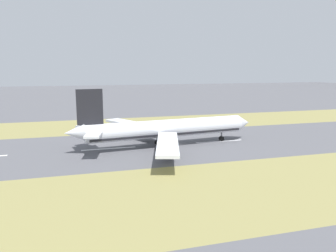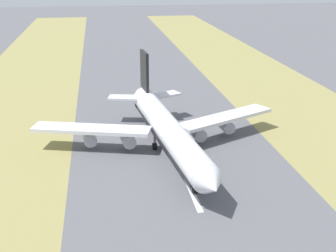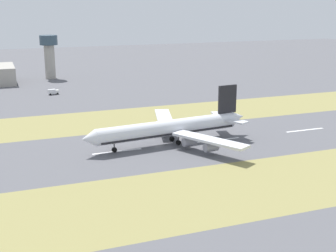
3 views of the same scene
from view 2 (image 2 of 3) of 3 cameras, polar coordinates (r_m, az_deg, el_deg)
ground_plane at (r=109.97m, az=1.27°, el=-4.16°), size 800.00×800.00×0.00m
centreline_dash_near at (r=170.36m, az=-2.43°, el=4.49°), size 1.20×18.00×0.01m
centreline_dash_mid at (r=132.42m, az=-0.53°, el=0.05°), size 1.20×18.00×0.01m
centreline_dash_far at (r=96.16m, az=2.87°, el=-7.84°), size 1.20×18.00×0.01m
airplane_main_jet at (r=113.25m, az=-0.25°, el=-0.16°), size 63.76×67.20×20.20m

